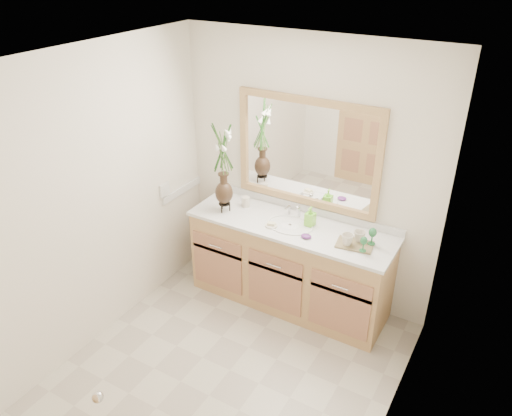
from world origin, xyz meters
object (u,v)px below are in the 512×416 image
Objects in this scene: flower_vase at (223,157)px; tumbler at (246,202)px; tray at (355,245)px; soap_bottle at (310,217)px.

flower_vase is 8.12× the size of tumbler.
tumbler is 1.12m from tray.
flower_vase is 0.91m from soap_bottle.
tumbler is 0.60× the size of soap_bottle.
soap_bottle is at bearing 11.27° from flower_vase.
tray is at bearing 1.94° from flower_vase.
tumbler reaches higher than tray.
flower_vase is at bearing -124.77° from tumbler.
flower_vase is 1.34m from tray.
soap_bottle reaches higher than tray.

